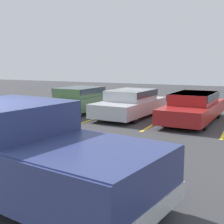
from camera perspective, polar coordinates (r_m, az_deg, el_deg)
stall_stripe_a at (r=15.74m, az=-9.90°, el=0.14°), size 0.12×5.23×0.01m
stall_stripe_b at (r=14.38m, az=-1.14°, el=-0.56°), size 0.12×5.23×0.01m
stall_stripe_c at (r=13.42m, az=9.14°, el=-1.37°), size 0.12×5.23×0.01m
pickup_truck at (r=5.92m, az=-16.77°, el=-6.51°), size 5.81×2.92×1.69m
parked_sedan_a at (r=15.07m, az=-6.07°, el=2.33°), size 2.02×4.34×1.22m
parked_sedan_b at (r=13.83m, az=3.38°, el=1.74°), size 2.14×4.34×1.21m
parked_sedan_c at (r=13.19m, az=14.67°, el=1.06°), size 1.95×4.87×1.18m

